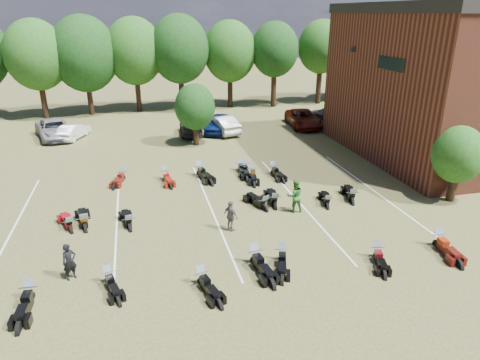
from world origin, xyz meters
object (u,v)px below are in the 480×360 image
object	(u,v)px
person_grey	(231,216)
person_black	(69,262)
person_green	(295,196)
motorcycle_14	(123,180)
motorcycle_0	(32,301)
motorcycle_3	(202,285)
motorcycle_7	(71,232)
car_4	(219,124)

from	to	relation	value
person_grey	person_black	bearing A→B (deg)	80.14
person_green	motorcycle_14	world-z (taller)	person_green
motorcycle_0	motorcycle_3	xyz separation A→B (m)	(6.35, -0.53, 0.00)
motorcycle_7	motorcycle_14	xyz separation A→B (m)	(2.44, 6.58, 0.00)
person_grey	motorcycle_14	distance (m)	9.86
person_grey	motorcycle_14	xyz separation A→B (m)	(-5.25, 8.32, -0.79)
person_grey	motorcycle_0	size ratio (longest dim) A/B	0.70
person_grey	motorcycle_0	world-z (taller)	person_grey
person_black	motorcycle_0	xyz separation A→B (m)	(-1.31, -1.18, -0.78)
person_green	motorcycle_3	bearing A→B (deg)	46.57
motorcycle_14	motorcycle_0	bearing A→B (deg)	-85.70
car_4	person_grey	size ratio (longest dim) A/B	2.95
person_green	person_grey	world-z (taller)	person_green
person_green	person_grey	size ratio (longest dim) A/B	1.16
person_black	person_green	size ratio (longest dim) A/B	0.85
motorcycle_3	motorcycle_14	distance (m)	12.88
motorcycle_3	motorcycle_14	bearing A→B (deg)	88.76
person_green	motorcycle_14	distance (m)	11.49
motorcycle_0	motorcycle_14	size ratio (longest dim) A/B	1.06
person_grey	motorcycle_7	xyz separation A→B (m)	(-7.69, 1.74, -0.79)
car_4	motorcycle_3	distance (m)	23.13
car_4	person_black	distance (m)	23.19
person_grey	motorcycle_3	world-z (taller)	person_grey
person_black	motorcycle_14	world-z (taller)	person_black
person_green	person_grey	distance (m)	4.01
motorcycle_7	motorcycle_14	distance (m)	7.01
person_grey	motorcycle_3	size ratio (longest dim) A/B	0.75
motorcycle_14	person_black	bearing A→B (deg)	-80.68
car_4	person_grey	bearing A→B (deg)	-75.11
person_green	motorcycle_7	distance (m)	11.53
person_black	motorcycle_3	distance (m)	5.38
car_4	motorcycle_14	xyz separation A→B (m)	(-8.27, -10.05, -0.80)
motorcycle_0	motorcycle_3	size ratio (longest dim) A/B	1.07
person_grey	motorcycle_14	world-z (taller)	person_grey
person_black	motorcycle_3	bearing A→B (deg)	-49.99
motorcycle_0	motorcycle_14	xyz separation A→B (m)	(3.23, 11.96, 0.00)
person_black	car_4	bearing A→B (deg)	32.71
person_green	motorcycle_0	size ratio (longest dim) A/B	0.81
motorcycle_3	motorcycle_7	world-z (taller)	motorcycle_7
motorcycle_3	motorcycle_14	size ratio (longest dim) A/B	0.99
motorcycle_0	motorcycle_7	distance (m)	5.44
person_black	person_grey	xyz separation A→B (m)	(7.16, 2.47, 0.01)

